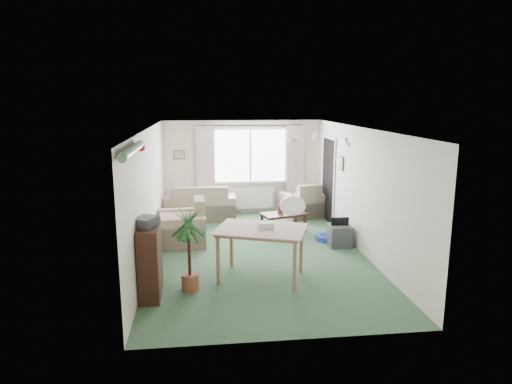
{
  "coord_description": "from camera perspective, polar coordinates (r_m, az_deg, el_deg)",
  "views": [
    {
      "loc": [
        -1.03,
        -8.32,
        2.93
      ],
      "look_at": [
        0.0,
        0.3,
        1.15
      ],
      "focal_mm": 32.0,
      "sensor_mm": 36.0,
      "label": 1
    }
  ],
  "objects": [
    {
      "name": "wall_picture_back",
      "position": [
        11.65,
        -9.59,
        4.62
      ],
      "size": [
        0.28,
        0.03,
        0.22
      ],
      "primitive_type": "cube",
      "color": "brown"
    },
    {
      "name": "houseplant",
      "position": [
        7.14,
        -8.36,
        -6.99
      ],
      "size": [
        0.75,
        0.75,
        1.34
      ],
      "primitive_type": "cylinder",
      "rotation": [
        0.0,
        0.0,
        -0.4
      ],
      "color": "#1E521C",
      "rests_on": "ground"
    },
    {
      "name": "tv_cube",
      "position": [
        9.43,
        10.38,
        -5.36
      ],
      "size": [
        0.45,
        0.49,
        0.43
      ],
      "primitive_type": "cube",
      "rotation": [
        0.0,
        0.0,
        -0.04
      ],
      "color": "#3A3A3F",
      "rests_on": "ground"
    },
    {
      "name": "gift_box",
      "position": [
        7.47,
        1.18,
        -4.24
      ],
      "size": [
        0.27,
        0.21,
        0.12
      ],
      "primitive_type": "cube",
      "rotation": [
        0.0,
        0.0,
        0.12
      ],
      "color": "white",
      "rests_on": "dining_table"
    },
    {
      "name": "radiator",
      "position": [
        11.85,
        -0.69,
        -0.74
      ],
      "size": [
        1.2,
        0.1,
        0.55
      ],
      "primitive_type": "cube",
      "color": "white"
    },
    {
      "name": "curtain_left",
      "position": [
        11.57,
        -6.35,
        3.27
      ],
      "size": [
        0.45,
        0.08,
        2.0
      ],
      "primitive_type": "cube",
      "color": "beige"
    },
    {
      "name": "sofa",
      "position": [
        11.35,
        -6.99,
        -1.21
      ],
      "size": [
        1.76,
        0.97,
        0.87
      ],
      "primitive_type": "cube",
      "rotation": [
        0.0,
        0.0,
        3.11
      ],
      "color": "#C1A992",
      "rests_on": "ground"
    },
    {
      "name": "doorway",
      "position": [
        11.12,
        9.04,
        1.44
      ],
      "size": [
        0.03,
        0.95,
        2.0
      ],
      "primitive_type": "cube",
      "color": "black"
    },
    {
      "name": "bookshelf",
      "position": [
        7.12,
        -13.08,
        -8.29
      ],
      "size": [
        0.31,
        0.9,
        1.09
      ],
      "primitive_type": "cube",
      "rotation": [
        0.0,
        0.0,
        0.02
      ],
      "color": "black",
      "rests_on": "ground"
    },
    {
      "name": "photo_frame",
      "position": [
        10.17,
        3.07,
        -2.19
      ],
      "size": [
        0.12,
        0.03,
        0.16
      ],
      "primitive_type": "cube",
      "rotation": [
        0.0,
        0.0,
        -0.07
      ],
      "color": "brown",
      "rests_on": "coffee_table"
    },
    {
      "name": "pendant_lamp",
      "position": [
        6.32,
        4.6,
        -1.73
      ],
      "size": [
        0.36,
        0.36,
        0.36
      ],
      "primitive_type": "sphere",
      "color": "white"
    },
    {
      "name": "hifi_box",
      "position": [
        6.89,
        -13.66,
        -3.64
      ],
      "size": [
        0.4,
        0.44,
        0.14
      ],
      "primitive_type": "cube",
      "rotation": [
        0.0,
        0.0,
        -0.43
      ],
      "color": "#3A3B40",
      "rests_on": "bookshelf"
    },
    {
      "name": "wall_picture_right",
      "position": [
        10.08,
        10.65,
        3.52
      ],
      "size": [
        0.03,
        0.24,
        0.3
      ],
      "primitive_type": "cube",
      "color": "brown"
    },
    {
      "name": "curtain_right",
      "position": [
        11.81,
        4.89,
        3.47
      ],
      "size": [
        0.45,
        0.08,
        2.0
      ],
      "primitive_type": "cube",
      "color": "beige"
    },
    {
      "name": "armchair_corner",
      "position": [
        11.6,
        5.83,
        -0.92
      ],
      "size": [
        1.15,
        1.12,
        0.86
      ],
      "primitive_type": "cube",
      "rotation": [
        0.0,
        0.0,
        3.39
      ],
      "color": "tan",
      "rests_on": "ground"
    },
    {
      "name": "dining_table",
      "position": [
        7.59,
        0.62,
        -7.75
      ],
      "size": [
        1.55,
        1.29,
        0.83
      ],
      "primitive_type": "cube",
      "rotation": [
        0.0,
        0.0,
        -0.34
      ],
      "color": "tan",
      "rests_on": "ground"
    },
    {
      "name": "bauble_cluster_b",
      "position": [
        8.47,
        11.37,
        6.55
      ],
      "size": [
        0.2,
        0.2,
        0.2
      ],
      "primitive_type": "sphere",
      "color": "silver"
    },
    {
      "name": "tinsel_garland",
      "position": [
        6.12,
        -15.2,
        5.08
      ],
      "size": [
        1.6,
        1.6,
        0.12
      ],
      "primitive_type": "cylinder",
      "color": "#196626"
    },
    {
      "name": "curtain_rod",
      "position": [
        11.56,
        -0.69,
        8.31
      ],
      "size": [
        2.6,
        0.03,
        0.03
      ],
      "primitive_type": "cube",
      "color": "black"
    },
    {
      "name": "coffee_table",
      "position": [
        10.23,
        3.44,
        -3.83
      ],
      "size": [
        1.07,
        0.79,
        0.43
      ],
      "primitive_type": "cube",
      "rotation": [
        0.0,
        0.0,
        0.3
      ],
      "color": "black",
      "rests_on": "ground"
    },
    {
      "name": "ground",
      "position": [
        8.88,
        0.23,
        -7.67
      ],
      "size": [
        6.5,
        6.5,
        0.0
      ],
      "primitive_type": "plane",
      "color": "#335539"
    },
    {
      "name": "armchair_left",
      "position": [
        9.47,
        -9.44,
        -3.65
      ],
      "size": [
        1.04,
        1.09,
        0.93
      ],
      "primitive_type": "cube",
      "rotation": [
        0.0,
        0.0,
        -1.52
      ],
      "color": "tan",
      "rests_on": "ground"
    },
    {
      "name": "pet_bed",
      "position": [
        9.82,
        8.96,
        -5.61
      ],
      "size": [
        0.66,
        0.66,
        0.11
      ],
      "primitive_type": "cylinder",
      "rotation": [
        0.0,
        0.0,
        0.29
      ],
      "color": "navy",
      "rests_on": "ground"
    },
    {
      "name": "window",
      "position": [
        11.71,
        -0.73,
        4.57
      ],
      "size": [
        1.8,
        0.03,
        1.3
      ],
      "primitive_type": "cube",
      "color": "white"
    },
    {
      "name": "bauble_cluster_a",
      "position": [
        9.54,
        7.41,
        7.22
      ],
      "size": [
        0.2,
        0.2,
        0.2
      ],
      "primitive_type": "sphere",
      "color": "silver"
    }
  ]
}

